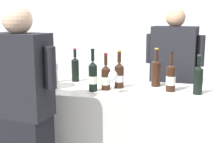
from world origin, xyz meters
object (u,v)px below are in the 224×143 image
object	(u,v)px
wine_bottle_1	(198,79)
person_guest	(24,125)
wine_bottle_0	(75,68)
wine_glass	(113,77)
wine_bottle_3	(171,77)
wine_bottle_7	(156,72)
ice_bucket	(45,76)
wine_bottle_6	(106,77)
wine_bottle_2	(93,76)
person_server	(173,90)
wine_bottle_4	(119,75)
potted_shrub	(182,92)
wine_bottle_5	(54,70)

from	to	relation	value
wine_bottle_1	person_guest	bearing A→B (deg)	-153.45
wine_bottle_0	wine_glass	distance (m)	0.59
wine_bottle_3	wine_bottle_7	bearing A→B (deg)	132.98
wine_bottle_1	wine_bottle_3	world-z (taller)	wine_bottle_3
wine_bottle_0	ice_bucket	size ratio (longest dim) A/B	1.41
wine_bottle_6	wine_bottle_7	world-z (taller)	wine_bottle_7
wine_bottle_1	wine_bottle_2	size ratio (longest dim) A/B	0.90
wine_bottle_7	person_guest	xyz separation A→B (m)	(-0.87, -0.81, -0.29)
ice_bucket	person_guest	distance (m)	0.55
wine_bottle_1	person_server	world-z (taller)	person_server
wine_glass	ice_bucket	bearing A→B (deg)	178.16
wine_bottle_0	wine_bottle_1	xyz separation A→B (m)	(1.15, -0.19, -0.00)
wine_bottle_0	person_server	size ratio (longest dim) A/B	0.19
wine_bottle_0	person_server	xyz separation A→B (m)	(0.92, 0.52, -0.29)
wine_bottle_7	wine_bottle_6	bearing A→B (deg)	-149.13
wine_bottle_2	wine_bottle_4	xyz separation A→B (m)	(0.19, 0.17, -0.01)
potted_shrub	wine_bottle_2	bearing A→B (deg)	-118.24
wine_bottle_3	wine_bottle_6	xyz separation A→B (m)	(-0.55, -0.09, -0.01)
wine_bottle_6	ice_bucket	bearing A→B (deg)	-170.11
wine_bottle_7	wine_glass	size ratio (longest dim) A/B	1.78
wine_bottle_4	person_server	bearing A→B (deg)	56.60
wine_bottle_5	wine_bottle_7	distance (m)	0.97
wine_bottle_3	person_server	bearing A→B (deg)	90.80
wine_bottle_0	wine_bottle_2	world-z (taller)	wine_bottle_2
wine_bottle_5	wine_bottle_2	bearing A→B (deg)	-24.89
wine_bottle_0	wine_bottle_5	world-z (taller)	wine_bottle_5
wine_bottle_5	wine_bottle_3	bearing A→B (deg)	-2.70
potted_shrub	wine_bottle_4	bearing A→B (deg)	-114.47
wine_bottle_1	wine_bottle_7	xyz separation A→B (m)	(-0.36, 0.19, 0.01)
wine_glass	potted_shrub	world-z (taller)	wine_glass
wine_bottle_2	wine_bottle_5	xyz separation A→B (m)	(-0.46, 0.22, -0.01)
ice_bucket	wine_bottle_0	bearing A→B (deg)	66.61
wine_bottle_0	wine_bottle_7	bearing A→B (deg)	-0.28
person_guest	potted_shrub	xyz separation A→B (m)	(1.10, 1.84, -0.15)
wine_bottle_6	person_server	bearing A→B (deg)	55.05
wine_bottle_1	wine_glass	xyz separation A→B (m)	(-0.68, -0.16, 0.01)
wine_bottle_2	person_server	bearing A→B (deg)	53.14
wine_bottle_6	person_server	size ratio (longest dim) A/B	0.19
potted_shrub	ice_bucket	bearing A→B (deg)	-130.22
person_guest	wine_bottle_5	bearing A→B (deg)	97.09
wine_bottle_7	ice_bucket	xyz separation A→B (m)	(-0.93, -0.33, -0.02)
wine_bottle_6	wine_bottle_7	xyz separation A→B (m)	(0.41, 0.24, 0.02)
wine_bottle_3	potted_shrub	size ratio (longest dim) A/B	0.33
wine_glass	ice_bucket	xyz separation A→B (m)	(-0.62, 0.02, -0.02)
wine_glass	person_server	bearing A→B (deg)	63.18
wine_bottle_6	wine_bottle_5	bearing A→B (deg)	165.57
wine_bottle_2	person_server	world-z (taller)	person_server
wine_bottle_1	wine_bottle_3	bearing A→B (deg)	169.72
person_guest	person_server	bearing A→B (deg)	52.98
person_server	potted_shrub	size ratio (longest dim) A/B	1.63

